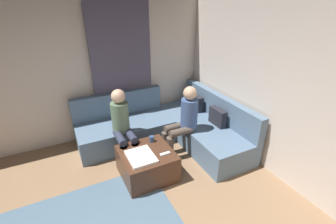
% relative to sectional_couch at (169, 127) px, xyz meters
% --- Properties ---
extents(wall_back, '(6.00, 0.12, 2.70)m').
position_rel_sectional_couch_xyz_m(wall_back, '(2.08, 1.06, 1.07)').
color(wall_back, beige).
rests_on(wall_back, ground_plane).
extents(wall_left, '(0.12, 6.00, 2.70)m').
position_rel_sectional_couch_xyz_m(wall_left, '(-0.86, -1.88, 1.07)').
color(wall_left, beige).
rests_on(wall_left, ground_plane).
extents(curtain_panel, '(0.06, 1.10, 2.50)m').
position_rel_sectional_couch_xyz_m(curtain_panel, '(-0.76, -0.58, 0.97)').
color(curtain_panel, '#595166').
rests_on(curtain_panel, ground_plane).
extents(sectional_couch, '(2.10, 2.55, 0.87)m').
position_rel_sectional_couch_xyz_m(sectional_couch, '(0.00, 0.00, 0.00)').
color(sectional_couch, slate).
rests_on(sectional_couch, ground_plane).
extents(ottoman, '(0.76, 0.76, 0.42)m').
position_rel_sectional_couch_xyz_m(ottoman, '(0.71, -0.74, -0.07)').
color(ottoman, '#4C2D1E').
rests_on(ottoman, ground_plane).
extents(folded_blanket, '(0.44, 0.36, 0.04)m').
position_rel_sectional_couch_xyz_m(folded_blanket, '(0.81, -0.86, 0.16)').
color(folded_blanket, white).
rests_on(folded_blanket, ottoman).
extents(coffee_mug, '(0.08, 0.08, 0.10)m').
position_rel_sectional_couch_xyz_m(coffee_mug, '(0.49, -0.56, 0.19)').
color(coffee_mug, '#334C72').
rests_on(coffee_mug, ottoman).
extents(game_remote, '(0.05, 0.15, 0.02)m').
position_rel_sectional_couch_xyz_m(game_remote, '(0.89, -0.52, 0.15)').
color(game_remote, white).
rests_on(game_remote, ottoman).
extents(person_on_couch_back, '(0.30, 0.60, 1.20)m').
position_rel_sectional_couch_xyz_m(person_on_couch_back, '(0.43, 0.06, 0.38)').
color(person_on_couch_back, brown).
rests_on(person_on_couch_back, ground_plane).
extents(person_on_couch_side, '(0.60, 0.30, 1.20)m').
position_rel_sectional_couch_xyz_m(person_on_couch_side, '(0.15, -0.91, 0.38)').
color(person_on_couch_side, '#2D3347').
rests_on(person_on_couch_side, ground_plane).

